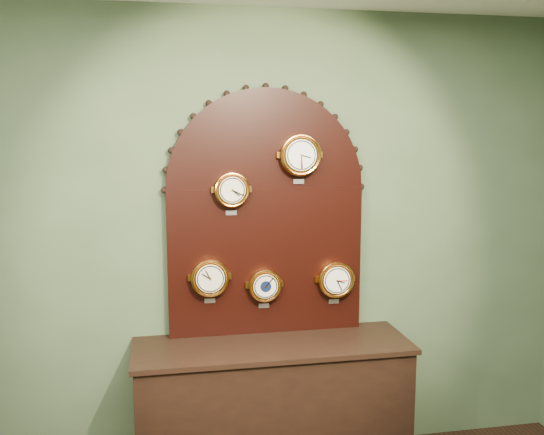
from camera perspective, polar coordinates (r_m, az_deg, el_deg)
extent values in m
plane|color=#465A3E|center=(3.71, -0.73, -2.20)|extent=(4.00, 0.00, 4.00)
cube|color=black|center=(3.77, 0.06, -18.07)|extent=(1.60, 0.50, 0.80)
cube|color=black|center=(3.68, -0.58, -4.18)|extent=(1.20, 0.06, 0.90)
cylinder|color=black|center=(3.61, -0.60, 2.81)|extent=(1.20, 0.06, 1.20)
cylinder|color=orange|center=(3.52, -3.89, 2.69)|extent=(0.19, 0.08, 0.19)
torus|color=orange|center=(3.49, -3.83, 2.64)|extent=(0.21, 0.02, 0.21)
cylinder|color=beige|center=(3.49, -3.81, 2.63)|extent=(0.16, 0.01, 0.16)
cube|color=silver|center=(3.56, -3.91, 0.46)|extent=(0.07, 0.01, 0.03)
cylinder|color=orange|center=(3.58, 2.67, 6.00)|extent=(0.23, 0.08, 0.23)
torus|color=orange|center=(3.55, 2.79, 5.98)|extent=(0.25, 0.02, 0.25)
cylinder|color=white|center=(3.55, 2.82, 5.97)|extent=(0.19, 0.01, 0.19)
cube|color=silver|center=(3.62, 2.57, 3.46)|extent=(0.07, 0.01, 0.03)
cylinder|color=orange|center=(3.60, -5.97, -5.70)|extent=(0.21, 0.08, 0.21)
torus|color=orange|center=(3.57, -5.92, -5.83)|extent=(0.23, 0.02, 0.23)
cylinder|color=beige|center=(3.56, -5.91, -5.85)|extent=(0.17, 0.01, 0.17)
cube|color=silver|center=(3.66, -5.96, -7.91)|extent=(0.06, 0.01, 0.03)
cylinder|color=orange|center=(3.66, -0.72, -6.45)|extent=(0.19, 0.08, 0.19)
torus|color=orange|center=(3.63, -0.62, -6.58)|extent=(0.20, 0.02, 0.20)
cylinder|color=beige|center=(3.62, -0.61, -6.61)|extent=(0.15, 0.01, 0.15)
cube|color=silver|center=(3.72, -0.78, -8.42)|extent=(0.07, 0.01, 0.03)
cylinder|color=#0B1434|center=(3.62, -0.60, -6.62)|extent=(0.07, 0.00, 0.07)
cylinder|color=orange|center=(3.76, 6.06, -5.86)|extent=(0.21, 0.08, 0.21)
torus|color=orange|center=(3.73, 6.21, -5.98)|extent=(0.23, 0.02, 0.23)
cylinder|color=white|center=(3.72, 6.24, -6.01)|extent=(0.17, 0.01, 0.17)
cube|color=silver|center=(3.82, 5.92, -7.97)|extent=(0.06, 0.01, 0.03)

